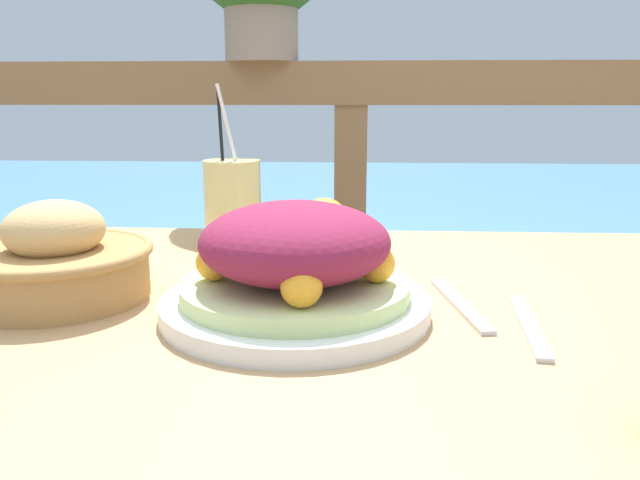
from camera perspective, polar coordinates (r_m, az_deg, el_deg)
patio_table at (r=0.77m, az=2.19°, el=-12.84°), size 1.11×0.77×0.75m
railing_fence at (r=1.39m, az=2.79°, el=5.19°), size 2.80×0.08×1.05m
sea_backdrop at (r=3.96m, az=3.04°, el=1.45°), size 12.00×4.00×0.37m
salad_plate at (r=0.67m, az=-2.29°, el=-2.51°), size 0.29×0.29×0.12m
drink_glass at (r=0.97m, az=-7.99°, el=3.29°), size 0.09×0.09×0.25m
bread_basket at (r=0.78m, az=-22.90°, el=-1.78°), size 0.22×0.22×0.12m
fork at (r=0.72m, az=12.65°, el=-5.75°), size 0.04×0.18×0.00m
knife at (r=0.68m, az=18.56°, el=-7.39°), size 0.03×0.18×0.00m
orange_near_glass at (r=0.96m, az=0.36°, el=1.49°), size 0.08×0.08×0.08m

